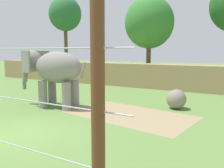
# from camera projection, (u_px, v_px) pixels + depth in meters

# --- Properties ---
(ground_plane) EXTENTS (120.00, 120.00, 0.00)m
(ground_plane) POSITION_uv_depth(u_px,v_px,m) (16.00, 134.00, 8.87)
(ground_plane) COLOR #5B7F3D
(dirt_patch) EXTENTS (6.55, 4.34, 0.01)m
(dirt_patch) POSITION_uv_depth(u_px,v_px,m) (129.00, 115.00, 11.60)
(dirt_patch) COLOR #937F5B
(dirt_patch) RESTS_ON ground
(embankment_wall) EXTENTS (36.00, 1.80, 2.03)m
(embankment_wall) POSITION_uv_depth(u_px,v_px,m) (148.00, 76.00, 20.37)
(embankment_wall) COLOR #997F56
(embankment_wall) RESTS_ON ground
(elephant) EXTENTS (4.24, 1.97, 3.15)m
(elephant) POSITION_uv_depth(u_px,v_px,m) (53.00, 70.00, 12.97)
(elephant) COLOR gray
(elephant) RESTS_ON ground
(enrichment_ball) EXTENTS (1.06, 1.06, 1.06)m
(enrichment_ball) POSITION_uv_depth(u_px,v_px,m) (176.00, 99.00, 12.74)
(enrichment_ball) COLOR gray
(enrichment_ball) RESTS_ON ground
(tree_far_left) EXTENTS (4.65, 4.65, 8.24)m
(tree_far_left) POSITION_uv_depth(u_px,v_px,m) (149.00, 23.00, 22.37)
(tree_far_left) COLOR brown
(tree_far_left) RESTS_ON ground
(tree_behind_wall) EXTENTS (4.08, 4.08, 9.92)m
(tree_behind_wall) POSITION_uv_depth(u_px,v_px,m) (65.00, 15.00, 29.76)
(tree_behind_wall) COLOR brown
(tree_behind_wall) RESTS_ON ground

